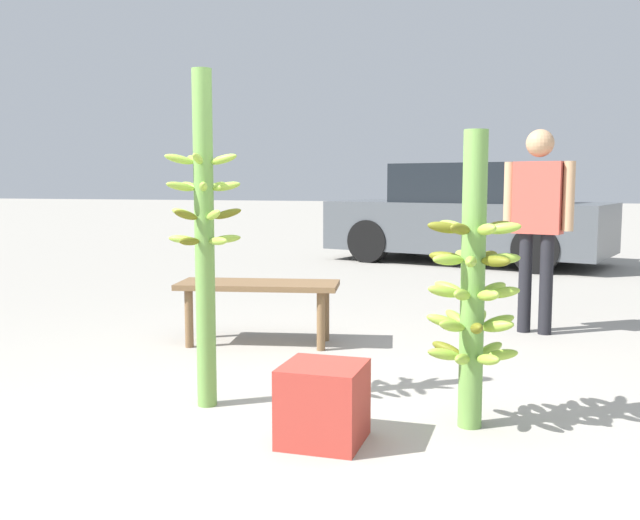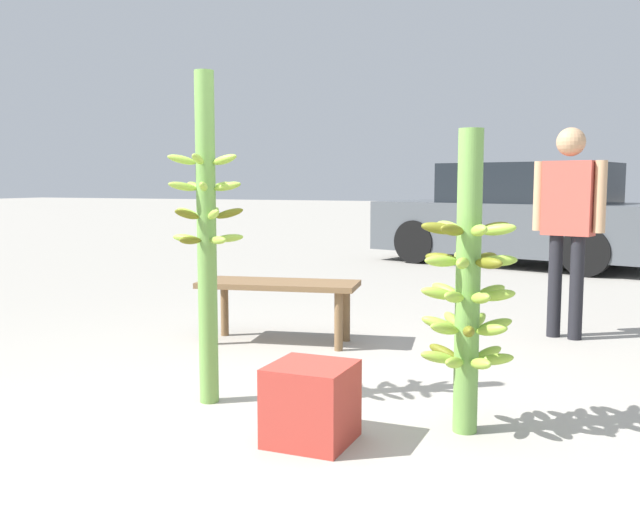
{
  "view_description": "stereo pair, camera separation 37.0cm",
  "coord_description": "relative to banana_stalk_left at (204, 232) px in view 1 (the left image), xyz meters",
  "views": [
    {
      "loc": [
        0.95,
        -3.05,
        1.18
      ],
      "look_at": [
        -0.11,
        0.47,
        0.77
      ],
      "focal_mm": 40.0,
      "sensor_mm": 36.0,
      "label": 1
    },
    {
      "loc": [
        1.3,
        -2.92,
        1.18
      ],
      "look_at": [
        -0.11,
        0.47,
        0.77
      ],
      "focal_mm": 40.0,
      "sensor_mm": 36.0,
      "label": 2
    }
  ],
  "objects": [
    {
      "name": "ground_plane",
      "position": [
        0.68,
        -0.29,
        -0.92
      ],
      "size": [
        80.0,
        80.0,
        0.0
      ],
      "primitive_type": "plane",
      "color": "#9E998E"
    },
    {
      "name": "market_bench",
      "position": [
        -0.27,
        1.42,
        -0.54
      ],
      "size": [
        1.22,
        0.65,
        0.46
      ],
      "rotation": [
        0.0,
        0.0,
        0.19
      ],
      "color": "brown",
      "rests_on": "ground_plane"
    },
    {
      "name": "banana_stalk_center",
      "position": [
        1.36,
        0.07,
        -0.23
      ],
      "size": [
        0.45,
        0.45,
        1.42
      ],
      "color": "#6B9E47",
      "rests_on": "ground_plane"
    },
    {
      "name": "parked_car",
      "position": [
        0.72,
        7.28,
        -0.23
      ],
      "size": [
        4.26,
        2.66,
        1.44
      ],
      "rotation": [
        0.0,
        0.0,
        1.3
      ],
      "color": "#4C5156",
      "rests_on": "ground_plane"
    },
    {
      "name": "banana_stalk_left",
      "position": [
        0.0,
        0.0,
        0.0
      ],
      "size": [
        0.4,
        0.4,
        1.75
      ],
      "color": "#6B9E47",
      "rests_on": "ground_plane"
    },
    {
      "name": "vendor_person",
      "position": [
        1.65,
        2.4,
        0.04
      ],
      "size": [
        0.54,
        0.25,
        1.58
      ],
      "rotation": [
        0.0,
        0.0,
        -0.26
      ],
      "color": "black",
      "rests_on": "ground_plane"
    },
    {
      "name": "produce_crate",
      "position": [
        0.74,
        -0.34,
        -0.74
      ],
      "size": [
        0.36,
        0.36,
        0.36
      ],
      "color": "#B2382D",
      "rests_on": "ground_plane"
    }
  ]
}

